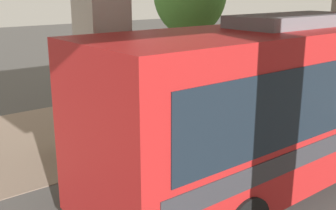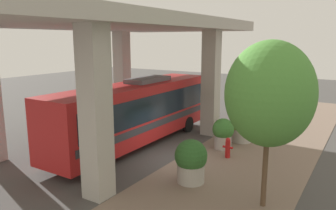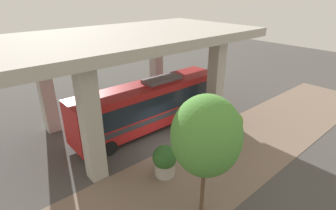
{
  "view_description": "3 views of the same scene",
  "coord_description": "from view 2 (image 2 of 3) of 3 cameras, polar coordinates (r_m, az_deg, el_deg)",
  "views": [
    {
      "loc": [
        8.23,
        -9.36,
        4.21
      ],
      "look_at": [
        -0.88,
        -2.07,
        0.96
      ],
      "focal_mm": 45.0,
      "sensor_mm": 36.0,
      "label": 1
    },
    {
      "loc": [
        -7.83,
        13.29,
        5.85
      ],
      "look_at": [
        1.66,
        -1.84,
        2.26
      ],
      "focal_mm": 35.0,
      "sensor_mm": 36.0,
      "label": 2
    },
    {
      "loc": [
        -11.03,
        9.68,
        9.61
      ],
      "look_at": [
        1.36,
        -1.04,
        2.35
      ],
      "focal_mm": 28.0,
      "sensor_mm": 36.0,
      "label": 3
    }
  ],
  "objects": [
    {
      "name": "fire_hydrant",
      "position": [
        16.77,
        10.37,
        -7.34
      ],
      "size": [
        0.52,
        0.25,
        1.05
      ],
      "color": "#B21919",
      "rests_on": "ground"
    },
    {
      "name": "street_tree_near",
      "position": [
        11.44,
        17.27,
        1.8
      ],
      "size": [
        2.99,
        2.99,
        5.86
      ],
      "color": "brown",
      "rests_on": "ground"
    },
    {
      "name": "planter_back",
      "position": [
        17.97,
        9.58,
        -4.81
      ],
      "size": [
        1.17,
        1.17,
        1.69
      ],
      "color": "#ADA89E",
      "rests_on": "ground"
    },
    {
      "name": "planter_middle",
      "position": [
        19.39,
        12.7,
        -3.67
      ],
      "size": [
        1.33,
        1.33,
        1.81
      ],
      "color": "#ADA89E",
      "rests_on": "ground"
    },
    {
      "name": "planter_front",
      "position": [
        13.7,
        4.0,
        -9.67
      ],
      "size": [
        1.36,
        1.36,
        1.84
      ],
      "color": "#ADA89E",
      "rests_on": "ground"
    },
    {
      "name": "bus",
      "position": [
        18.2,
        -5.55,
        -0.88
      ],
      "size": [
        2.65,
        11.8,
        3.7
      ],
      "color": "#B21E1E",
      "rests_on": "ground"
    },
    {
      "name": "sidewalk_strip",
      "position": [
        15.3,
        11.4,
        -11.32
      ],
      "size": [
        6.0,
        40.0,
        0.02
      ],
      "color": "#7A6656",
      "rests_on": "ground"
    },
    {
      "name": "overpass",
      "position": [
        17.8,
        -9.8,
        12.04
      ],
      "size": [
        9.4,
        17.85,
        7.01
      ],
      "color": "#ADA89E",
      "rests_on": "ground"
    },
    {
      "name": "ground_plane",
      "position": [
        16.5,
        1.5,
        -9.41
      ],
      "size": [
        80.0,
        80.0,
        0.0
      ],
      "primitive_type": "plane",
      "color": "#474442",
      "rests_on": "ground"
    }
  ]
}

